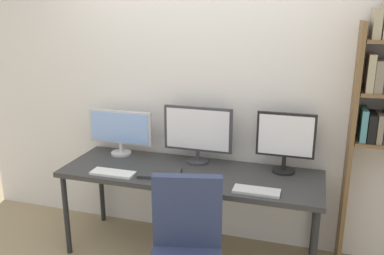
# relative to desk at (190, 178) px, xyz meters

# --- Properties ---
(wall_back) EXTENTS (4.46, 0.10, 2.60)m
(wall_back) POSITION_rel_desk_xyz_m (0.00, 0.42, 0.61)
(wall_back) COLOR silver
(wall_back) RESTS_ON ground_plane
(desk) EXTENTS (2.06, 0.68, 0.74)m
(desk) POSITION_rel_desk_xyz_m (0.00, 0.00, 0.00)
(desk) COLOR #333333
(desk) RESTS_ON ground_plane
(monitor_left) EXTENTS (0.59, 0.18, 0.39)m
(monitor_left) POSITION_rel_desk_xyz_m (-0.71, 0.21, 0.28)
(monitor_left) COLOR silver
(monitor_left) RESTS_ON desk
(monitor_center) EXTENTS (0.58, 0.18, 0.48)m
(monitor_center) POSITION_rel_desk_xyz_m (0.00, 0.21, 0.32)
(monitor_center) COLOR #38383D
(monitor_center) RESTS_ON desk
(monitor_right) EXTENTS (0.45, 0.18, 0.48)m
(monitor_right) POSITION_rel_desk_xyz_m (0.71, 0.21, 0.32)
(monitor_right) COLOR black
(monitor_right) RESTS_ON desk
(keyboard_left) EXTENTS (0.35, 0.13, 0.02)m
(keyboard_left) POSITION_rel_desk_xyz_m (-0.56, -0.23, 0.06)
(keyboard_left) COLOR silver
(keyboard_left) RESTS_ON desk
(keyboard_right) EXTENTS (0.33, 0.13, 0.02)m
(keyboard_right) POSITION_rel_desk_xyz_m (0.56, -0.23, 0.06)
(keyboard_right) COLOR silver
(keyboard_right) RESTS_ON desk
(computer_mouse) EXTENTS (0.06, 0.10, 0.03)m
(computer_mouse) POSITION_rel_desk_xyz_m (0.15, -0.20, 0.07)
(computer_mouse) COLOR silver
(computer_mouse) RESTS_ON desk
(laptop_closed) EXTENTS (0.36, 0.28, 0.02)m
(laptop_closed) POSITION_rel_desk_xyz_m (-0.21, -0.12, 0.06)
(laptop_closed) COLOR #2D2D2D
(laptop_closed) RESTS_ON desk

